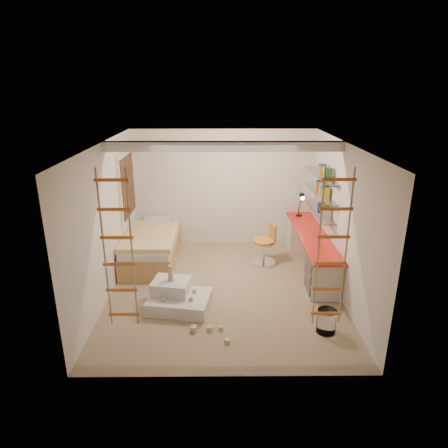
{
  "coord_description": "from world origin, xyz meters",
  "views": [
    {
      "loc": [
        -0.05,
        -6.37,
        3.51
      ],
      "look_at": [
        0.0,
        0.3,
        1.15
      ],
      "focal_mm": 32.0,
      "sensor_mm": 36.0,
      "label": 1
    }
  ],
  "objects_px": {
    "desk": "(311,250)",
    "bed": "(152,247)",
    "swivel_chair": "(265,249)",
    "play_platform": "(177,297)"
  },
  "relations": [
    {
      "from": "swivel_chair",
      "to": "play_platform",
      "type": "height_order",
      "value": "swivel_chair"
    },
    {
      "from": "bed",
      "to": "desk",
      "type": "bearing_deg",
      "value": -6.49
    },
    {
      "from": "desk",
      "to": "play_platform",
      "type": "distance_m",
      "value": 2.88
    },
    {
      "from": "swivel_chair",
      "to": "play_platform",
      "type": "xyz_separation_m",
      "value": [
        -1.62,
        -1.67,
        -0.14
      ]
    },
    {
      "from": "desk",
      "to": "bed",
      "type": "xyz_separation_m",
      "value": [
        -3.2,
        0.36,
        -0.07
      ]
    },
    {
      "from": "play_platform",
      "to": "desk",
      "type": "bearing_deg",
      "value": 29.67
    },
    {
      "from": "bed",
      "to": "play_platform",
      "type": "relative_size",
      "value": 1.83
    },
    {
      "from": "desk",
      "to": "bed",
      "type": "height_order",
      "value": "desk"
    },
    {
      "from": "bed",
      "to": "play_platform",
      "type": "xyz_separation_m",
      "value": [
        0.7,
        -1.79,
        -0.16
      ]
    },
    {
      "from": "play_platform",
      "to": "swivel_chair",
      "type": "bearing_deg",
      "value": 45.82
    }
  ]
}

